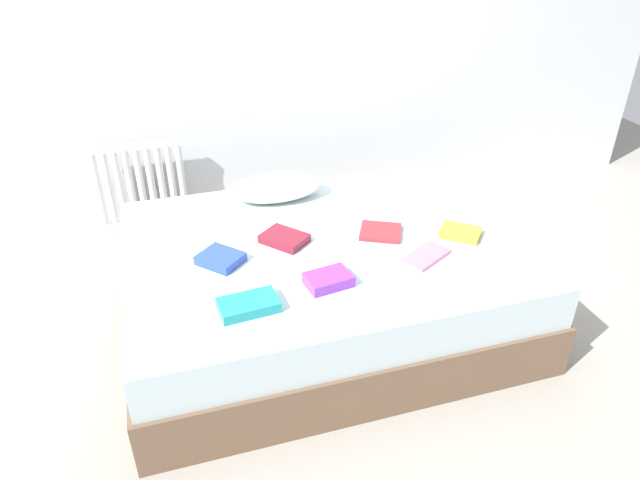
% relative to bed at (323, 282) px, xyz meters
% --- Properties ---
extents(ground_plane, '(8.00, 8.00, 0.00)m').
position_rel_bed_xyz_m(ground_plane, '(0.00, 0.00, -0.25)').
color(ground_plane, '#9E998E').
extents(back_wall, '(6.00, 0.10, 2.80)m').
position_rel_bed_xyz_m(back_wall, '(0.00, 1.35, 1.15)').
color(back_wall, silver).
rests_on(back_wall, ground).
extents(bed, '(2.00, 1.50, 0.50)m').
position_rel_bed_xyz_m(bed, '(0.00, 0.00, 0.00)').
color(bed, brown).
rests_on(bed, ground).
extents(radiator, '(0.57, 0.04, 0.57)m').
position_rel_bed_xyz_m(radiator, '(-0.87, 1.20, 0.14)').
color(radiator, white).
rests_on(radiator, ground).
extents(pillow, '(0.52, 0.26, 0.15)m').
position_rel_bed_xyz_m(pillow, '(-0.11, 0.53, 0.33)').
color(pillow, white).
rests_on(pillow, bed).
extents(textbook_blue, '(0.25, 0.25, 0.04)m').
position_rel_bed_xyz_m(textbook_blue, '(-0.52, -0.04, 0.27)').
color(textbook_blue, '#2847B7').
rests_on(textbook_blue, bed).
extents(textbook_pink, '(0.28, 0.23, 0.02)m').
position_rel_bed_xyz_m(textbook_pink, '(0.43, -0.29, 0.26)').
color(textbook_pink, pink).
rests_on(textbook_pink, bed).
extents(textbook_yellow, '(0.25, 0.24, 0.03)m').
position_rel_bed_xyz_m(textbook_yellow, '(0.69, -0.15, 0.27)').
color(textbook_yellow, yellow).
rests_on(textbook_yellow, bed).
extents(textbook_purple, '(0.22, 0.17, 0.05)m').
position_rel_bed_xyz_m(textbook_purple, '(-0.09, -0.36, 0.28)').
color(textbook_purple, purple).
rests_on(textbook_purple, bed).
extents(textbook_red, '(0.27, 0.26, 0.02)m').
position_rel_bed_xyz_m(textbook_red, '(0.31, -0.01, 0.26)').
color(textbook_red, red).
rests_on(textbook_red, bed).
extents(textbook_teal, '(0.26, 0.17, 0.05)m').
position_rel_bed_xyz_m(textbook_teal, '(-0.46, -0.44, 0.28)').
color(textbook_teal, teal).
rests_on(textbook_teal, bed).
extents(textbook_maroon, '(0.26, 0.27, 0.04)m').
position_rel_bed_xyz_m(textbook_maroon, '(-0.19, 0.05, 0.27)').
color(textbook_maroon, maroon).
rests_on(textbook_maroon, bed).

